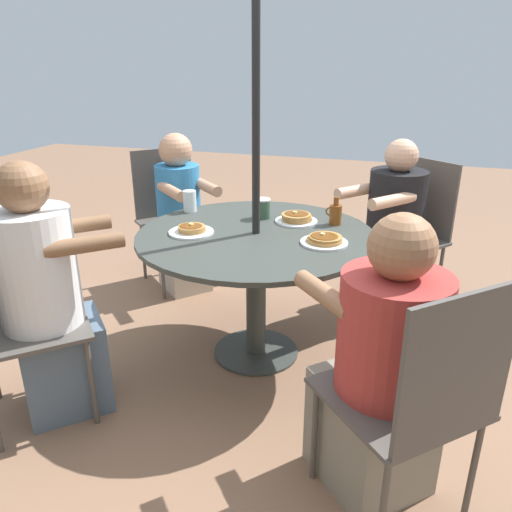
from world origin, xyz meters
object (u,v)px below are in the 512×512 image
syrup_bottle (335,214)px  coffee_cup (262,208)px  diner_west (181,219)px  patio_chair_north (2,313)px  patio_chair_west (171,209)px  diner_south (390,236)px  patio_table (256,254)px  patio_chair_south (411,225)px  patio_chair_east (420,393)px  drinking_glass_a (190,201)px  diner_east (381,373)px  diner_north (49,304)px  pancake_plate_c (192,230)px  pancake_plate_a (325,240)px  pancake_plate_b (297,218)px

syrup_bottle → coffee_cup: (0.41, 0.01, -0.00)m
diner_west → syrup_bottle: bearing=111.5°
patio_chair_north → patio_chair_west: size_ratio=1.00×
diner_west → diner_south: bearing=136.4°
patio_table → patio_chair_south: (-0.77, -0.95, -0.06)m
patio_chair_east → drinking_glass_a: 1.77m
diner_south → patio_table: bearing=90.0°
patio_chair_north → diner_west: bearing=131.9°
patio_chair_west → coffee_cup: (-0.86, 0.56, 0.23)m
diner_east → patio_chair_south: diner_east is taller
diner_south → coffee_cup: 0.92m
drinking_glass_a → patio_chair_west: bearing=-53.4°
diner_east → patio_chair_south: bearing=44.4°
diner_north → pancake_plate_c: diner_north is taller
patio_table → patio_chair_east: (-0.84, 0.89, -0.06)m
patio_chair_north → diner_north: (-0.13, -0.13, 0.00)m
patio_chair_east → patio_chair_south: 1.83m
patio_chair_north → drinking_glass_a: (-0.39, -1.10, 0.24)m
patio_table → patio_chair_south: patio_chair_south is taller
patio_chair_south → patio_chair_north: bearing=86.5°
patio_chair_east → pancake_plate_c: bearing=102.4°
diner_west → drinking_glass_a: size_ratio=8.91×
patio_chair_east → pancake_plate_a: bearing=76.1°
diner_north → patio_chair_south: bearing=93.8°
diner_south → coffee_cup: (0.70, 0.54, 0.27)m
patio_table → diner_east: bearing=133.5°
diner_north → diner_south: (-1.40, -1.51, -0.04)m
patio_table → pancake_plate_a: pancake_plate_a is taller
diner_south → pancake_plate_a: size_ratio=4.80×
patio_chair_north → pancake_plate_a: size_ratio=4.14×
diner_east → diner_south: size_ratio=1.00×
diner_north → drinking_glass_a: bearing=121.4°
diner_west → coffee_cup: size_ratio=9.95×
patio_chair_east → syrup_bottle: bearing=68.8°
patio_chair_north → diner_east: bearing=49.7°
diner_south → syrup_bottle: size_ratio=7.32×
patio_chair_east → diner_east: 0.20m
syrup_bottle → coffee_cup: syrup_bottle is taller
patio_table → patio_chair_north: bearing=43.8°
coffee_cup → drinking_glass_a: size_ratio=0.90×
diner_north → pancake_plate_b: diner_north is taller
pancake_plate_b → syrup_bottle: syrup_bottle is taller
diner_east → patio_chair_west: 2.25m
patio_chair_east → drinking_glass_a: patio_chair_east is taller
diner_north → diner_west: 1.41m
diner_west → pancake_plate_a: diner_west is taller
diner_north → pancake_plate_a: bearing=76.9°
patio_table → patio_chair_south: bearing=-129.2°
drinking_glass_a → diner_east: bearing=139.9°
patio_chair_east → patio_table: bearing=90.0°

